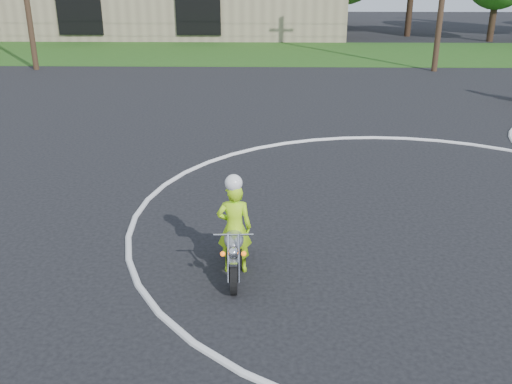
{
  "coord_description": "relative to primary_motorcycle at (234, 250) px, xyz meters",
  "views": [
    {
      "loc": [
        -3.22,
        -7.81,
        4.91
      ],
      "look_at": [
        -3.44,
        1.75,
        1.1
      ],
      "focal_mm": 40.0,
      "sensor_mm": 36.0,
      "label": 1
    }
  ],
  "objects": [
    {
      "name": "rider_primary_grp",
      "position": [
        -0.0,
        0.13,
        0.39
      ],
      "size": [
        0.6,
        0.41,
        1.77
      ],
      "rotation": [
        0.0,
        0.0,
        0.04
      ],
      "color": "#ABED18",
      "rests_on": "ground"
    },
    {
      "name": "course_markings",
      "position": [
        5.95,
        3.64,
        -0.46
      ],
      "size": [
        19.05,
        19.05,
        0.12
      ],
      "color": "silver",
      "rests_on": "ground"
    },
    {
      "name": "ground",
      "position": [
        3.78,
        -0.71,
        -0.46
      ],
      "size": [
        120.0,
        120.0,
        0.0
      ],
      "primitive_type": "plane",
      "color": "black",
      "rests_on": "ground"
    },
    {
      "name": "primary_motorcycle",
      "position": [
        0.0,
        0.0,
        0.0
      ],
      "size": [
        0.64,
        1.82,
        0.96
      ],
      "rotation": [
        0.0,
        0.0,
        0.04
      ],
      "color": "black",
      "rests_on": "ground"
    },
    {
      "name": "grass_strip",
      "position": [
        3.78,
        26.29,
        -0.45
      ],
      "size": [
        120.0,
        10.0,
        0.02
      ],
      "primitive_type": "cube",
      "color": "#1E4714",
      "rests_on": "ground"
    }
  ]
}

